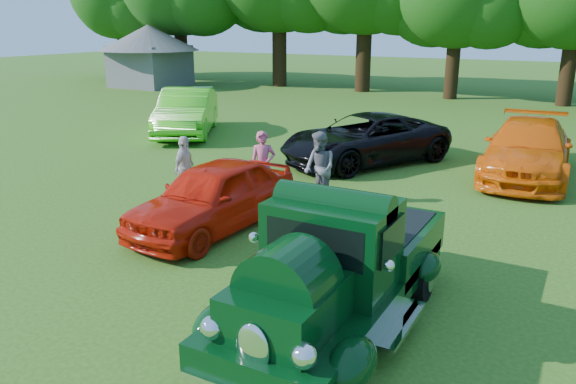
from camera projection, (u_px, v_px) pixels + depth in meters
The scene contains 10 objects.
ground at pixel (302, 284), 9.07m from camera, with size 120.00×120.00×0.00m, color #2D5313.
hero_pickup at pixel (339, 270), 7.65m from camera, with size 2.22×4.78×1.87m.
red_convertible at pixel (213, 196), 11.29m from camera, with size 1.65×4.10×1.40m, color red.
back_car_lime at pixel (187, 112), 20.92m from camera, with size 1.79×5.13×1.69m, color #3ECC1B.
back_car_black at pixel (365, 139), 16.61m from camera, with size 2.42×5.25×1.46m, color black.
back_car_orange at pixel (527, 149), 15.15m from camera, with size 2.14×5.26×1.53m, color #EA5D08.
spectator_pink at pixel (263, 166), 13.20m from camera, with size 0.60×0.39×1.63m, color #BF4E6C.
spectator_grey at pixel (319, 168), 12.87m from camera, with size 0.82×0.64×1.68m, color slate.
spectator_white at pixel (185, 168), 13.17m from camera, with size 0.90×0.37×1.53m, color beige.
gazebo at pixel (149, 49), 36.12m from camera, with size 6.40×6.40×3.90m.
Camera 1 is at (3.77, -7.33, 4.05)m, focal length 35.00 mm.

